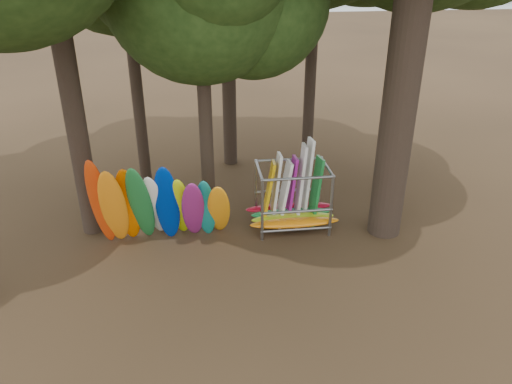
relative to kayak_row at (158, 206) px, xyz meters
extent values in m
plane|color=#47331E|center=(2.82, -1.04, -1.33)|extent=(120.00, 120.00, 0.00)
plane|color=gray|center=(2.82, 58.96, -1.33)|extent=(160.00, 160.00, 0.00)
cylinder|color=black|center=(-2.24, 1.17, 4.94)|extent=(0.61, 0.61, 12.54)
cylinder|color=black|center=(-0.76, 4.67, 3.91)|extent=(0.43, 0.43, 10.48)
cylinder|color=black|center=(2.69, 6.28, 4.55)|extent=(0.56, 0.56, 11.77)
cylinder|color=black|center=(5.93, 5.95, 4.50)|extent=(0.46, 0.46, 11.67)
cylinder|color=black|center=(1.59, 1.60, 3.02)|extent=(0.43, 0.43, 8.71)
cylinder|color=black|center=(8.33, 2.69, 4.71)|extent=(0.47, 0.47, 12.09)
ellipsoid|color=red|center=(-1.63, -0.01, 0.23)|extent=(0.77, 1.23, 3.21)
ellipsoid|color=orange|center=(-1.25, -0.15, 0.12)|extent=(0.78, 1.51, 3.02)
ellipsoid|color=#D75800|center=(-0.86, 0.09, 0.05)|extent=(0.77, 1.22, 2.86)
ellipsoid|color=#1C6A2F|center=(-0.48, -0.05, 0.13)|extent=(0.87, 1.62, 3.04)
ellipsoid|color=white|center=(-0.09, 0.18, -0.07)|extent=(0.80, 1.59, 2.64)
ellipsoid|color=#002692|center=(0.29, 0.00, 0.06)|extent=(0.79, 1.13, 2.87)
ellipsoid|color=#BCD80F|center=(0.67, 0.19, -0.16)|extent=(0.69, 1.40, 2.48)
ellipsoid|color=#89206E|center=(1.06, -0.09, -0.14)|extent=(0.70, 1.56, 2.53)
ellipsoid|color=#107B75|center=(1.44, -0.02, -0.17)|extent=(0.70, 1.23, 2.42)
ellipsoid|color=orange|center=(1.83, -0.08, -0.20)|extent=(0.79, 1.75, 2.42)
ellipsoid|color=orange|center=(4.24, 0.09, -0.91)|extent=(2.90, 0.55, 0.24)
ellipsoid|color=#ADC71A|center=(4.24, 0.40, -0.91)|extent=(2.73, 0.55, 0.24)
ellipsoid|color=#1C8141|center=(4.24, 0.73, -0.91)|extent=(2.67, 0.55, 0.24)
ellipsoid|color=#B70D27|center=(4.24, 1.13, -0.91)|extent=(2.94, 0.55, 0.24)
cube|color=#DCA70B|center=(3.46, 0.77, -0.22)|extent=(0.52, 0.73, 2.25)
cube|color=silver|center=(3.72, 0.85, -0.11)|extent=(0.38, 0.77, 2.47)
cube|color=white|center=(3.98, 0.75, -0.22)|extent=(0.52, 0.78, 2.24)
cube|color=#951888|center=(4.24, 0.87, -0.18)|extent=(0.37, 0.76, 2.33)
cube|color=silver|center=(4.50, 0.70, 0.05)|extent=(0.37, 0.79, 2.80)
cube|color=silver|center=(4.76, 0.93, 0.10)|extent=(0.39, 0.82, 2.90)
cube|color=#1A7531|center=(5.02, 0.70, -0.17)|extent=(0.43, 0.79, 2.35)
camera|label=1|loc=(1.26, -13.48, 7.02)|focal=35.00mm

